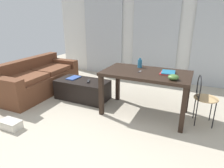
% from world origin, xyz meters
% --- Properties ---
extents(ground_plane, '(9.10, 9.10, 0.00)m').
position_xyz_m(ground_plane, '(0.00, 1.50, 0.00)').
color(ground_plane, '#B2A893').
extents(wall_back, '(5.82, 0.10, 2.61)m').
position_xyz_m(wall_back, '(0.00, 3.79, 1.31)').
color(wall_back, silver).
rests_on(wall_back, ground).
extents(curtains, '(4.14, 0.03, 2.35)m').
position_xyz_m(curtains, '(0.00, 3.71, 1.18)').
color(curtains, '#B2B7BC').
rests_on(curtains, ground).
extents(couch, '(0.89, 1.94, 0.74)m').
position_xyz_m(couch, '(-2.11, 1.67, 0.30)').
color(couch, brown).
rests_on(couch, ground).
extents(coffee_table, '(1.07, 0.55, 0.40)m').
position_xyz_m(coffee_table, '(-0.99, 1.78, 0.20)').
color(coffee_table, black).
rests_on(coffee_table, ground).
extents(craft_table, '(1.44, 0.82, 0.77)m').
position_xyz_m(craft_table, '(0.36, 1.69, 0.67)').
color(craft_table, black).
rests_on(craft_table, ground).
extents(wire_chair, '(0.36, 0.38, 0.80)m').
position_xyz_m(wire_chair, '(1.25, 1.74, 0.50)').
color(wire_chair, tan).
rests_on(wire_chair, ground).
extents(bottle_near, '(0.08, 0.08, 0.17)m').
position_xyz_m(bottle_near, '(0.17, 1.93, 0.84)').
color(bottle_near, teal).
rests_on(bottle_near, craft_table).
extents(bowl, '(0.16, 0.16, 0.08)m').
position_xyz_m(bowl, '(0.83, 1.44, 0.81)').
color(bowl, '#477033').
rests_on(bowl, craft_table).
extents(book_stack, '(0.24, 0.28, 0.03)m').
position_xyz_m(book_stack, '(0.70, 1.75, 0.78)').
color(book_stack, red).
rests_on(book_stack, craft_table).
extents(scissors, '(0.05, 0.11, 0.00)m').
position_xyz_m(scissors, '(0.25, 1.64, 0.77)').
color(scissors, '#9EA0A5').
rests_on(scissors, craft_table).
extents(tv_remote_primary, '(0.11, 0.18, 0.02)m').
position_xyz_m(tv_remote_primary, '(-0.83, 1.76, 0.41)').
color(tv_remote_primary, '#232326').
rests_on(tv_remote_primary, coffee_table).
extents(magazine, '(0.21, 0.31, 0.02)m').
position_xyz_m(magazine, '(-1.24, 1.83, 0.41)').
color(magazine, '#33519E').
rests_on(magazine, coffee_table).
extents(shoebox, '(0.34, 0.20, 0.13)m').
position_xyz_m(shoebox, '(-1.37, 0.34, 0.07)').
color(shoebox, beige).
rests_on(shoebox, ground).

